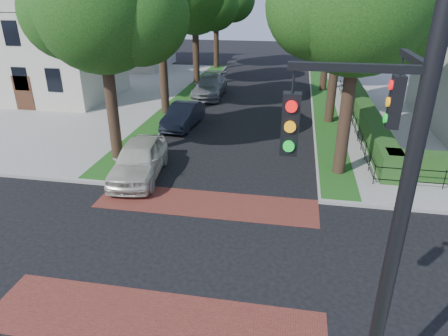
{
  "coord_description": "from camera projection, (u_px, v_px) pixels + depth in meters",
  "views": [
    {
      "loc": [
        3.24,
        -10.67,
        7.98
      ],
      "look_at": [
        0.71,
        3.33,
        1.6
      ],
      "focal_mm": 32.0,
      "sensor_mm": 36.0,
      "label": 1
    }
  ],
  "objects": [
    {
      "name": "tree_left_far",
      "position": [
        196.0,
        1.0,
        33.08
      ],
      "size": [
        7.0,
        6.02,
        9.86
      ],
      "color": "black",
      "rests_on": "sidewalk_nw"
    },
    {
      "name": "traffic_signal",
      "position": [
        387.0,
        203.0,
        6.69
      ],
      "size": [
        2.17,
        2.0,
        8.0
      ],
      "color": "black",
      "rests_on": "sidewalk_se"
    },
    {
      "name": "parked_car_rear",
      "position": [
        210.0,
        86.0,
        32.26
      ],
      "size": [
        2.44,
        5.68,
        1.63
      ],
      "primitive_type": "imported",
      "rotation": [
        0.0,
        0.0,
        0.03
      ],
      "color": "slate",
      "rests_on": "ground"
    },
    {
      "name": "tree_right_far",
      "position": [
        332.0,
        4.0,
        31.39
      ],
      "size": [
        7.25,
        6.23,
        9.74
      ],
      "color": "black",
      "rests_on": "sidewalk_ne"
    },
    {
      "name": "parked_car_middle",
      "position": [
        183.0,
        115.0,
        25.09
      ],
      "size": [
        1.87,
        4.56,
        1.47
      ],
      "primitive_type": "imported",
      "rotation": [
        0.0,
        0.0,
        -0.07
      ],
      "color": "#1D212C",
      "rests_on": "ground"
    },
    {
      "name": "ground",
      "position": [
        186.0,
        250.0,
        13.37
      ],
      "size": [
        120.0,
        120.0,
        0.0
      ],
      "primitive_type": "plane",
      "color": "black",
      "rests_on": "ground"
    },
    {
      "name": "grass_strip_ne",
      "position": [
        324.0,
        105.0,
        29.58
      ],
      "size": [
        1.6,
        29.8,
        0.02
      ],
      "primitive_type": "cube",
      "color": "#1F4F16",
      "rests_on": "sidewalk_ne"
    },
    {
      "name": "hedge_main_road",
      "position": [
        365.0,
        114.0,
        25.29
      ],
      "size": [
        1.0,
        18.0,
        1.2
      ],
      "primitive_type": "cube",
      "color": "#204517",
      "rests_on": "sidewalk_ne"
    },
    {
      "name": "house_left_near",
      "position": [
        47.0,
        32.0,
        29.98
      ],
      "size": [
        10.0,
        9.0,
        10.14
      ],
      "color": "beige",
      "rests_on": "sidewalk_nw"
    },
    {
      "name": "tree_left_near",
      "position": [
        105.0,
        7.0,
        17.77
      ],
      "size": [
        7.5,
        6.45,
        10.2
      ],
      "color": "black",
      "rests_on": "sidewalk_nw"
    },
    {
      "name": "sidewalk_nw",
      "position": [
        21.0,
        92.0,
        33.57
      ],
      "size": [
        30.0,
        30.0,
        0.15
      ],
      "primitive_type": "cube",
      "color": "gray",
      "rests_on": "ground"
    },
    {
      "name": "house_left_far",
      "position": [
        123.0,
        20.0,
        42.55
      ],
      "size": [
        10.0,
        9.0,
        10.14
      ],
      "color": "beige",
      "rests_on": "sidewalk_nw"
    },
    {
      "name": "crosswalk_near",
      "position": [
        153.0,
        321.0,
        10.5
      ],
      "size": [
        9.0,
        2.2,
        0.01
      ],
      "primitive_type": "cube",
      "color": "maroon",
      "rests_on": "ground"
    },
    {
      "name": "crosswalk_far",
      "position": [
        206.0,
        204.0,
        16.24
      ],
      "size": [
        9.0,
        2.2,
        0.01
      ],
      "primitive_type": "cube",
      "color": "maroon",
      "rests_on": "ground"
    },
    {
      "name": "parked_car_front",
      "position": [
        139.0,
        159.0,
        18.29
      ],
      "size": [
        2.61,
        5.23,
        1.71
      ],
      "primitive_type": "imported",
      "rotation": [
        0.0,
        0.0,
        0.12
      ],
      "color": "beige",
      "rests_on": "ground"
    },
    {
      "name": "fence_main_road",
      "position": [
        352.0,
        116.0,
        25.48
      ],
      "size": [
        0.06,
        18.0,
        0.9
      ],
      "primitive_type": null,
      "color": "black",
      "rests_on": "sidewalk_ne"
    },
    {
      "name": "grass_strip_nw",
      "position": [
        183.0,
        98.0,
        31.33
      ],
      "size": [
        1.6,
        29.8,
        0.02
      ],
      "primitive_type": "cube",
      "color": "#1F4F16",
      "rests_on": "sidewalk_nw"
    }
  ]
}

